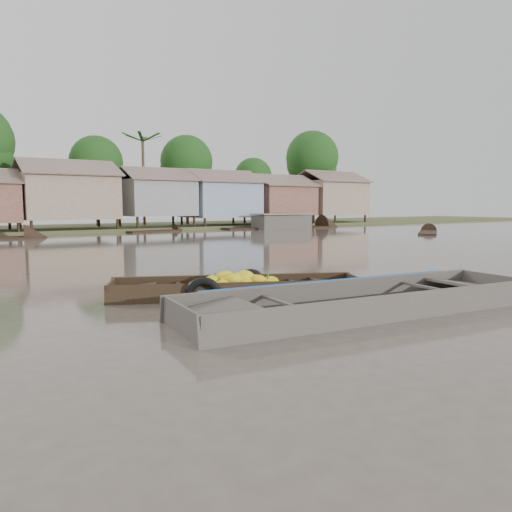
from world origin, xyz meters
TOP-DOWN VIEW (x-y plane):
  - ground at (0.00, 0.00)m, footprint 120.00×120.00m
  - riverbank at (3.03, 31.86)m, footprint 120.00×12.47m
  - banana_boat at (-0.64, 0.52)m, footprint 5.84×3.70m
  - viewer_boat at (0.70, -2.32)m, footprint 7.97×2.87m
  - distant_boats at (15.07, 24.30)m, footprint 34.75×15.82m

SIDE VIEW (x-z plane):
  - ground at x=0.00m, z-range 0.00..0.00m
  - viewer_boat at x=0.70m, z-range -0.25..0.38m
  - banana_boat at x=-0.64m, z-range -0.24..0.58m
  - distant_boats at x=15.07m, z-range -0.48..0.90m
  - riverbank at x=3.03m, z-range -2.04..8.18m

